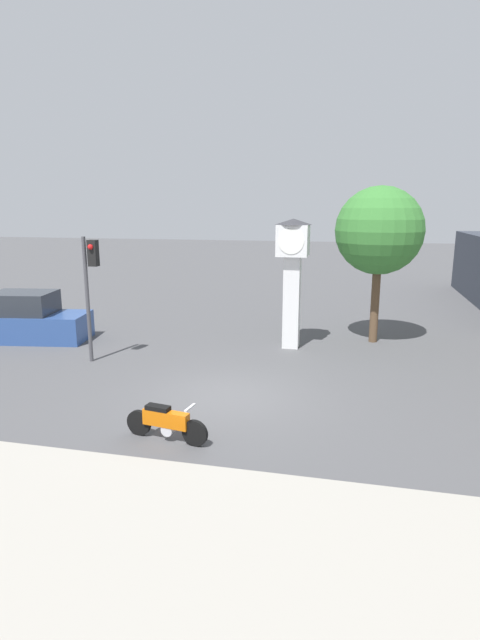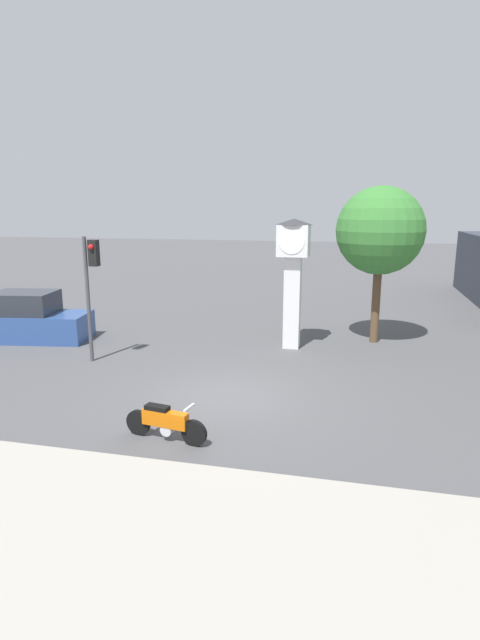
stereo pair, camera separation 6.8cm
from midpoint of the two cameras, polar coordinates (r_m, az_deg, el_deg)
The scene contains 7 objects.
ground_plane at distance 13.22m, azimuth -1.34°, elevation -8.71°, with size 120.00×120.00×0.00m, color #4C4C4F.
sidewalk_strip at distance 7.71m, azimuth -15.31°, elevation -26.23°, with size 36.00×6.00×0.10m.
motorcycle at distance 10.87m, azimuth -8.37°, elevation -11.47°, with size 1.91×0.50×0.85m.
clock_tower at distance 17.20m, azimuth 6.21°, elevation 6.48°, with size 1.26×1.26×4.46m.
traffic_light at distance 16.15m, azimuth -16.56°, elevation 4.77°, with size 0.50×0.35×3.97m.
street_tree at distance 18.40m, azimuth 15.84°, elevation 9.73°, with size 3.08×3.08×5.57m.
parked_car at distance 20.06m, azimuth -22.83°, elevation 0.02°, with size 4.43×2.43×1.80m.
Camera 2 is at (3.11, -11.90, 4.86)m, focal length 28.00 mm.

